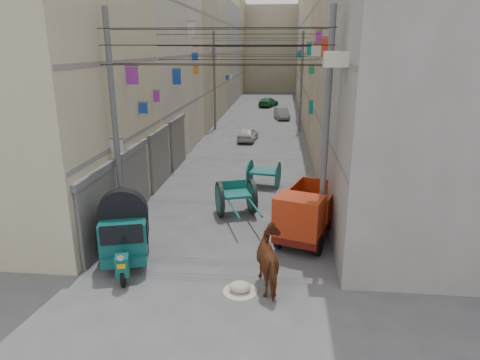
# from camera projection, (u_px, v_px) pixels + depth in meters

# --- Properties ---
(ground) EXTENTS (140.00, 140.00, 0.00)m
(ground) POSITION_uv_depth(u_px,v_px,m) (183.00, 350.00, 9.93)
(ground) COLOR #474749
(ground) RESTS_ON ground
(building_row_left) EXTENTS (8.00, 62.00, 14.00)m
(building_row_left) POSITION_uv_depth(u_px,v_px,m) (179.00, 51.00, 41.21)
(building_row_left) COLOR #B6AB89
(building_row_left) RESTS_ON ground
(building_row_right) EXTENTS (8.00, 62.00, 14.00)m
(building_row_right) POSITION_uv_depth(u_px,v_px,m) (348.00, 51.00, 39.69)
(building_row_right) COLOR gray
(building_row_right) RESTS_ON ground
(end_cap_building) EXTENTS (22.00, 10.00, 13.00)m
(end_cap_building) POSITION_uv_depth(u_px,v_px,m) (272.00, 49.00, 70.74)
(end_cap_building) COLOR tan
(end_cap_building) RESTS_ON ground
(shutters_left) EXTENTS (0.18, 14.40, 2.88)m
(shutters_left) POSITION_uv_depth(u_px,v_px,m) (149.00, 166.00, 19.72)
(shutters_left) COLOR #525157
(shutters_left) RESTS_ON ground
(signboards) EXTENTS (8.22, 40.52, 5.67)m
(signboards) POSITION_uv_depth(u_px,v_px,m) (252.00, 98.00, 29.50)
(signboards) COLOR #0B7F74
(signboards) RESTS_ON ground
(ac_units) EXTENTS (0.70, 6.55, 3.35)m
(ac_units) POSITION_uv_depth(u_px,v_px,m) (329.00, 26.00, 14.67)
(ac_units) COLOR beige
(ac_units) RESTS_ON ground
(utility_poles) EXTENTS (7.40, 22.20, 8.00)m
(utility_poles) POSITION_uv_depth(u_px,v_px,m) (246.00, 97.00, 24.90)
(utility_poles) COLOR #555557
(utility_poles) RESTS_ON ground
(overhead_cables) EXTENTS (7.40, 22.52, 1.12)m
(overhead_cables) POSITION_uv_depth(u_px,v_px,m) (242.00, 47.00, 21.61)
(overhead_cables) COLOR black
(overhead_cables) RESTS_ON ground
(auto_rickshaw) EXTENTS (2.06, 2.85, 1.94)m
(auto_rickshaw) POSITION_uv_depth(u_px,v_px,m) (125.00, 231.00, 13.58)
(auto_rickshaw) COLOR black
(auto_rickshaw) RESTS_ON ground
(tonga_cart) EXTENTS (2.20, 3.48, 1.47)m
(tonga_cart) POSITION_uv_depth(u_px,v_px,m) (236.00, 197.00, 17.81)
(tonga_cart) COLOR black
(tonga_cart) RESTS_ON ground
(mini_truck) EXTENTS (2.66, 3.89, 2.01)m
(mini_truck) POSITION_uv_depth(u_px,v_px,m) (305.00, 218.00, 15.13)
(mini_truck) COLOR black
(mini_truck) RESTS_ON ground
(second_cart) EXTENTS (1.73, 1.59, 1.34)m
(second_cart) POSITION_uv_depth(u_px,v_px,m) (264.00, 173.00, 21.42)
(second_cart) COLOR #145955
(second_cart) RESTS_ON ground
(feed_sack) EXTENTS (0.62, 0.50, 0.31)m
(feed_sack) POSITION_uv_depth(u_px,v_px,m) (240.00, 287.00, 12.26)
(feed_sack) COLOR #C0B4A0
(feed_sack) RESTS_ON ground
(horse) EXTENTS (1.42, 2.18, 1.70)m
(horse) POSITION_uv_depth(u_px,v_px,m) (273.00, 260.00, 12.34)
(horse) COLOR brown
(horse) RESTS_ON ground
(distant_car_white) EXTENTS (1.52, 3.21, 1.06)m
(distant_car_white) POSITION_uv_depth(u_px,v_px,m) (248.00, 134.00, 32.07)
(distant_car_white) COLOR #BDBDBD
(distant_car_white) RESTS_ON ground
(distant_car_grey) EXTENTS (1.69, 3.42, 1.08)m
(distant_car_grey) POSITION_uv_depth(u_px,v_px,m) (282.00, 114.00, 41.99)
(distant_car_grey) COLOR #545956
(distant_car_grey) RESTS_ON ground
(distant_car_green) EXTENTS (2.59, 3.97, 1.07)m
(distant_car_green) POSITION_uv_depth(u_px,v_px,m) (268.00, 102.00, 50.92)
(distant_car_green) COLOR #205E37
(distant_car_green) RESTS_ON ground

